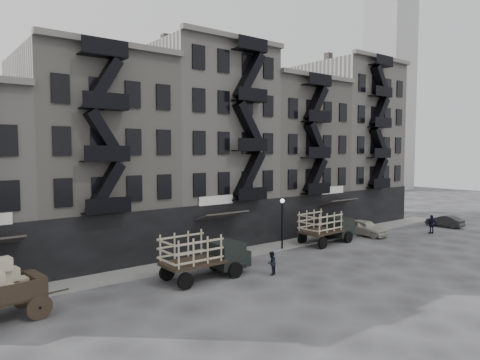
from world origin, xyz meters
TOP-DOWN VIEW (x-y plane):
  - ground at (0.00, 0.00)m, footprint 140.00×140.00m
  - sidewalk at (0.00, 3.75)m, footprint 55.00×2.50m
  - building_midwest at (-10.00, 9.83)m, footprint 10.00×11.35m
  - building_center at (-0.00, 9.82)m, footprint 10.00×11.35m
  - building_mideast at (10.00, 9.83)m, footprint 10.00×11.35m
  - building_east at (20.00, 9.82)m, footprint 10.00×11.35m
  - lamp_post at (3.00, 2.60)m, footprint 0.36×0.36m
  - distant_tower at (60.00, 30.00)m, footprint 8.00×8.00m
  - stake_truck_west at (-6.33, 0.00)m, footprint 5.99×2.54m
  - stake_truck_east at (8.01, 2.09)m, footprint 5.97×2.69m
  - car_east at (13.54, 2.07)m, footprint 1.85×4.53m
  - car_far at (24.29, -0.34)m, footprint 1.33×3.78m
  - pedestrian_mid at (-2.37, -2.02)m, footprint 0.96×0.91m
  - policeman at (19.55, -1.37)m, footprint 1.16×0.92m

SIDE VIEW (x-z plane):
  - ground at x=0.00m, z-range 0.00..0.00m
  - sidewalk at x=0.00m, z-range 0.00..0.15m
  - car_far at x=24.29m, z-range 0.00..1.24m
  - car_east at x=13.54m, z-range 0.00..1.54m
  - pedestrian_mid at x=-2.37m, z-range 0.00..1.56m
  - policeman at x=19.55m, z-range 0.00..1.84m
  - stake_truck_east at x=8.01m, z-range 0.21..3.15m
  - stake_truck_west at x=-6.33m, z-range 0.21..3.20m
  - lamp_post at x=3.00m, z-range 0.64..4.92m
  - building_midwest at x=-10.00m, z-range -0.60..15.60m
  - building_mideast at x=10.00m, z-range -0.60..15.60m
  - building_center at x=0.00m, z-range -0.60..17.60m
  - building_east at x=20.00m, z-range -0.60..18.60m
  - distant_tower at x=60.00m, z-range 0.76..66.76m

